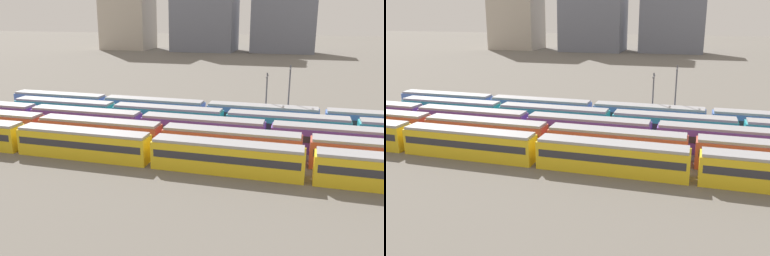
# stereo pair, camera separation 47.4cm
# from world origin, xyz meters

# --- Properties ---
(ground_plane) EXTENTS (600.00, 600.00, 0.00)m
(ground_plane) POSITION_xyz_m (0.00, 10.40, 0.00)
(ground_plane) COLOR #666059
(train_track_0) EXTENTS (74.70, 3.06, 3.75)m
(train_track_0) POSITION_xyz_m (23.97, 0.00, 1.90)
(train_track_0) COLOR yellow
(train_track_0) RESTS_ON ground_plane
(train_track_1) EXTENTS (93.60, 3.06, 3.75)m
(train_track_1) POSITION_xyz_m (32.96, 5.20, 1.90)
(train_track_1) COLOR #BC4C38
(train_track_1) RESTS_ON ground_plane
(train_track_2) EXTENTS (74.70, 3.06, 3.75)m
(train_track_2) POSITION_xyz_m (18.35, 10.40, 1.90)
(train_track_2) COLOR #6B429E
(train_track_2) RESTS_ON ground_plane
(train_track_3) EXTENTS (74.70, 3.06, 3.75)m
(train_track_3) POSITION_xyz_m (30.08, 15.60, 1.90)
(train_track_3) COLOR teal
(train_track_3) RESTS_ON ground_plane
(train_track_4) EXTENTS (112.50, 3.06, 3.75)m
(train_track_4) POSITION_xyz_m (44.67, 20.80, 1.90)
(train_track_4) COLOR #4C70BC
(train_track_4) RESTS_ON ground_plane
(catenary_pole_1) EXTENTS (0.24, 3.20, 10.03)m
(catenary_pole_1) POSITION_xyz_m (39.17, 24.00, 5.56)
(catenary_pole_1) COLOR #4C4C51
(catenary_pole_1) RESTS_ON ground_plane
(catenary_pole_3) EXTENTS (0.24, 3.20, 8.69)m
(catenary_pole_3) POSITION_xyz_m (35.52, 23.54, 4.87)
(catenary_pole_3) COLOR #4C4C51
(catenary_pole_3) RESTS_ON ground_plane
(distant_building_2) EXTENTS (29.10, 12.34, 23.89)m
(distant_building_2) POSITION_xyz_m (29.72, 152.43, 11.94)
(distant_building_2) COLOR slate
(distant_building_2) RESTS_ON ground_plane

